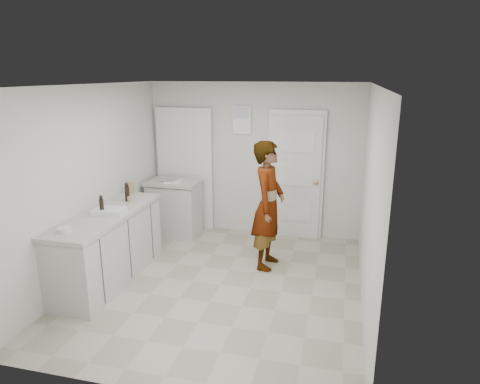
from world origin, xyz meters
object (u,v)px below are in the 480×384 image
(cake_mix_box, at_px, (130,188))
(oil_cruet_b, at_px, (102,205))
(baking_dish, at_px, (109,211))
(egg_bowl, at_px, (64,230))
(oil_cruet_a, at_px, (127,192))
(person, at_px, (268,205))
(spice_jar, at_px, (129,199))

(cake_mix_box, height_order, oil_cruet_b, oil_cruet_b)
(baking_dish, bearing_deg, cake_mix_box, 101.74)
(baking_dish, relative_size, egg_bowl, 2.84)
(oil_cruet_a, xyz_separation_m, baking_dish, (0.06, -0.58, -0.09))
(oil_cruet_b, height_order, baking_dish, oil_cruet_b)
(cake_mix_box, xyz_separation_m, oil_cruet_b, (0.12, -0.97, 0.04))
(person, xyz_separation_m, oil_cruet_a, (-1.91, -0.36, 0.16))
(cake_mix_box, height_order, egg_bowl, cake_mix_box)
(oil_cruet_a, distance_m, oil_cruet_b, 0.63)
(spice_jar, distance_m, oil_cruet_b, 0.58)
(egg_bowl, bearing_deg, cake_mix_box, 91.47)
(person, height_order, baking_dish, person)
(spice_jar, distance_m, oil_cruet_a, 0.12)
(person, xyz_separation_m, cake_mix_box, (-2.05, -0.02, 0.12))
(oil_cruet_b, distance_m, baking_dish, 0.12)
(person, relative_size, oil_cruet_a, 6.83)
(person, relative_size, cake_mix_box, 10.88)
(person, bearing_deg, oil_cruet_b, 122.00)
(baking_dish, bearing_deg, person, 26.96)
(spice_jar, distance_m, egg_bowl, 1.22)
(oil_cruet_b, height_order, egg_bowl, oil_cruet_b)
(oil_cruet_a, bearing_deg, egg_bowl, -94.13)
(oil_cruet_a, bearing_deg, person, 10.78)
(oil_cruet_a, relative_size, baking_dish, 0.63)
(spice_jar, xyz_separation_m, oil_cruet_b, (-0.07, -0.57, 0.08))
(egg_bowl, bearing_deg, oil_cruet_b, 83.16)
(person, distance_m, egg_bowl, 2.59)
(oil_cruet_a, relative_size, oil_cruet_b, 1.04)
(oil_cruet_a, height_order, baking_dish, oil_cruet_a)
(oil_cruet_a, bearing_deg, baking_dish, -84.24)
(cake_mix_box, relative_size, spice_jar, 2.11)
(oil_cruet_b, bearing_deg, oil_cruet_a, 88.70)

